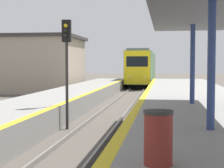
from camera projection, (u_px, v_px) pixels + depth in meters
name	position (u px, v px, depth m)	size (l,w,h in m)	color
train	(143.00, 68.00, 47.40)	(2.72, 19.99, 4.27)	black
signal_mid	(67.00, 53.00, 15.27)	(0.36, 0.31, 4.48)	#2D2D2D
trash_bin	(158.00, 138.00, 6.33)	(0.51, 0.51, 0.93)	maroon
station_building	(14.00, 64.00, 36.49)	(13.05, 8.19, 5.33)	tan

